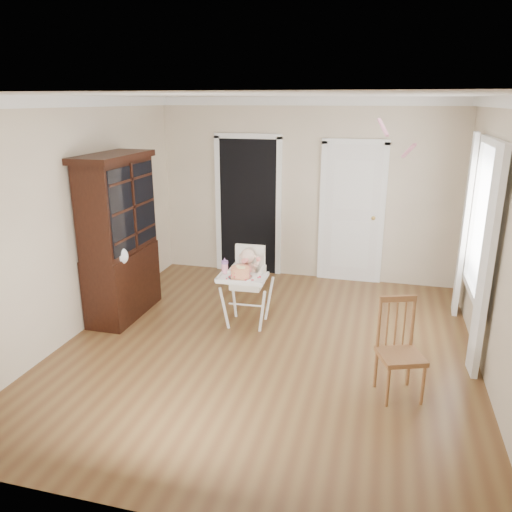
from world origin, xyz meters
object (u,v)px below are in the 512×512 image
(sippy_cup, at_px, (225,267))
(dining_chair, at_px, (400,352))
(high_chair, at_px, (247,277))
(china_cabinet, at_px, (120,237))
(cake, at_px, (240,272))

(sippy_cup, bearing_deg, dining_chair, -26.00)
(sippy_cup, relative_size, dining_chair, 0.21)
(high_chair, distance_m, china_cabinet, 1.67)
(sippy_cup, bearing_deg, china_cabinet, 178.48)
(sippy_cup, height_order, china_cabinet, china_cabinet)
(cake, xyz_separation_m, dining_chair, (1.79, -0.89, -0.32))
(high_chair, relative_size, sippy_cup, 5.04)
(high_chair, relative_size, cake, 3.56)
(high_chair, relative_size, china_cabinet, 0.48)
(high_chair, bearing_deg, dining_chair, -34.31)
(cake, height_order, sippy_cup, sippy_cup)
(sippy_cup, bearing_deg, cake, -22.99)
(cake, xyz_separation_m, china_cabinet, (-1.60, 0.13, 0.27))
(sippy_cup, relative_size, china_cabinet, 0.10)
(china_cabinet, bearing_deg, sippy_cup, -1.52)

